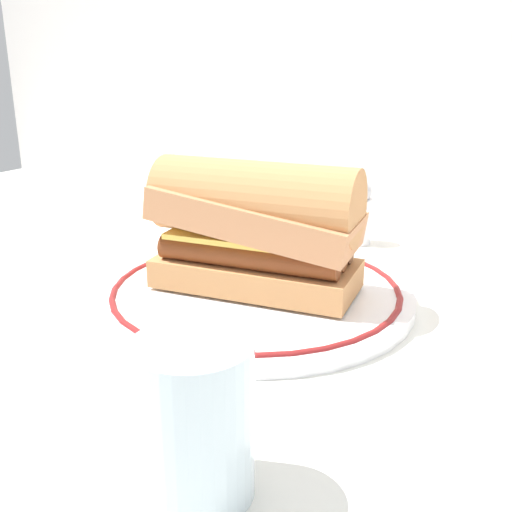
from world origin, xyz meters
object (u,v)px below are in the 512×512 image
at_px(plate, 256,293).
at_px(salt_shaker, 359,212).
at_px(sausage_sandwich, 256,225).
at_px(drinking_glass, 194,429).

height_order(plate, salt_shaker, salt_shaker).
xyz_separation_m(sausage_sandwich, drinking_glass, (0.12, -0.24, -0.04)).
xyz_separation_m(plate, sausage_sandwich, (-0.00, -0.00, 0.07)).
xyz_separation_m(plate, salt_shaker, (0.01, 0.22, 0.03)).
bearing_deg(drinking_glass, sausage_sandwich, 116.14).
relative_size(plate, sausage_sandwich, 1.47).
relative_size(drinking_glass, salt_shaker, 1.13).
bearing_deg(drinking_glass, plate, 116.14).
xyz_separation_m(sausage_sandwich, salt_shaker, (0.01, 0.22, -0.04)).
bearing_deg(plate, drinking_glass, -63.86).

